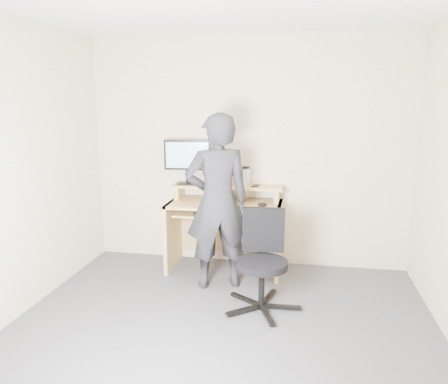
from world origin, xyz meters
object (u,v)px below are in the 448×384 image
(desk, at_px, (226,219))
(person, at_px, (217,202))
(monitor, at_px, (188,158))
(office_chair, at_px, (262,257))

(desk, height_order, person, person)
(monitor, bearing_deg, desk, -12.36)
(office_chair, bearing_deg, desk, 115.77)
(person, bearing_deg, desk, -110.12)
(desk, xyz_separation_m, person, (0.00, -0.51, 0.31))
(monitor, xyz_separation_m, person, (0.44, -0.56, -0.35))
(desk, xyz_separation_m, monitor, (-0.44, 0.05, 0.65))
(desk, bearing_deg, monitor, 173.42)
(monitor, height_order, office_chair, monitor)
(desk, relative_size, monitor, 2.33)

